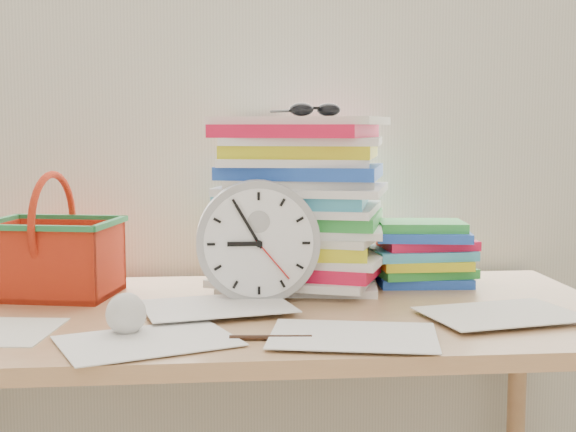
{
  "coord_description": "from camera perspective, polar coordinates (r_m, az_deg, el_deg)",
  "views": [
    {
      "loc": [
        -0.08,
        0.09,
        1.1
      ],
      "look_at": [
        0.07,
        1.6,
        0.93
      ],
      "focal_mm": 50.0,
      "sensor_mm": 36.0,
      "label": 1
    }
  ],
  "objects": [
    {
      "name": "desk",
      "position": [
        1.57,
        -2.41,
        -9.25
      ],
      "size": [
        1.4,
        0.7,
        0.75
      ],
      "color": "tan",
      "rests_on": "ground"
    },
    {
      "name": "curtain",
      "position": [
        1.91,
        -3.12,
        12.41
      ],
      "size": [
        2.4,
        0.01,
        2.5
      ],
      "primitive_type": "cube",
      "color": "beige",
      "rests_on": "room_shell"
    },
    {
      "name": "clock",
      "position": [
        1.59,
        -2.15,
        -1.83
      ],
      "size": [
        0.24,
        0.05,
        0.24
      ],
      "primitive_type": "cylinder",
      "rotation": [
        1.57,
        0.0,
        0.0
      ],
      "color": "#A4A4A4",
      "rests_on": "desk"
    },
    {
      "name": "paper_stack",
      "position": [
        1.75,
        0.87,
        0.98
      ],
      "size": [
        0.44,
        0.39,
        0.37
      ],
      "primitive_type": null,
      "rotation": [
        0.0,
        0.0,
        -0.29
      ],
      "color": "white",
      "rests_on": "desk"
    },
    {
      "name": "scattered_papers",
      "position": [
        1.55,
        -2.42,
        -6.38
      ],
      "size": [
        1.26,
        0.42,
        0.02
      ],
      "primitive_type": null,
      "color": "white",
      "rests_on": "desk"
    },
    {
      "name": "basket",
      "position": [
        1.72,
        -16.34,
        -1.33
      ],
      "size": [
        0.29,
        0.25,
        0.25
      ],
      "primitive_type": null,
      "rotation": [
        0.0,
        0.0,
        -0.22
      ],
      "color": "red",
      "rests_on": "desk"
    },
    {
      "name": "pen",
      "position": [
        1.33,
        -1.24,
        -8.64
      ],
      "size": [
        0.14,
        0.02,
        0.01
      ],
      "primitive_type": "cylinder",
      "rotation": [
        0.0,
        1.57,
        -0.08
      ],
      "color": "black",
      "rests_on": "desk"
    },
    {
      "name": "book_stack",
      "position": [
        1.81,
        9.78,
        -2.56
      ],
      "size": [
        0.25,
        0.2,
        0.14
      ],
      "primitive_type": null,
      "rotation": [
        0.0,
        0.0,
        -0.04
      ],
      "color": "white",
      "rests_on": "desk"
    },
    {
      "name": "crumpled_ball",
      "position": [
        1.39,
        -11.47,
        -6.8
      ],
      "size": [
        0.07,
        0.07,
        0.07
      ],
      "primitive_type": "sphere",
      "color": "silver",
      "rests_on": "desk"
    },
    {
      "name": "sunglasses",
      "position": [
        1.7,
        1.94,
        7.57
      ],
      "size": [
        0.16,
        0.15,
        0.03
      ],
      "primitive_type": null,
      "rotation": [
        0.0,
        0.0,
        0.33
      ],
      "color": "black",
      "rests_on": "paper_stack"
    }
  ]
}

